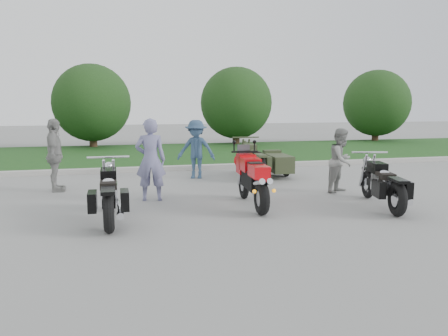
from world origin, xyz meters
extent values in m
plane|color=gray|center=(0.00, 0.00, 0.00)|extent=(80.00, 80.00, 0.00)
cube|color=#ABA8A1|center=(0.00, 6.00, 0.07)|extent=(60.00, 0.30, 0.15)
cube|color=#2B581E|center=(0.00, 10.15, 0.07)|extent=(60.00, 8.00, 0.14)
cylinder|color=#3F2B1C|center=(-3.00, 13.50, 0.60)|extent=(0.36, 0.36, 1.20)
sphere|color=#173312|center=(-3.00, 13.50, 2.20)|extent=(3.60, 3.60, 3.60)
cylinder|color=#3F2B1C|center=(4.00, 13.50, 0.60)|extent=(0.36, 0.36, 1.20)
sphere|color=#173312|center=(4.00, 13.50, 2.20)|extent=(3.60, 3.60, 3.60)
cylinder|color=#3F2B1C|center=(12.00, 13.50, 0.60)|extent=(0.36, 0.36, 1.20)
sphere|color=#173312|center=(12.00, 13.50, 2.20)|extent=(3.60, 3.60, 3.60)
torus|color=black|center=(0.74, -0.18, 0.33)|extent=(0.24, 0.67, 0.66)
torus|color=black|center=(0.83, 1.35, 0.32)|extent=(0.16, 0.64, 0.63)
cube|color=black|center=(0.79, 0.53, 0.58)|extent=(0.35, 0.97, 0.37)
cube|color=red|center=(0.80, 0.78, 0.87)|extent=(0.39, 0.60, 0.27)
cube|color=red|center=(0.76, 0.06, 0.82)|extent=(0.35, 0.60, 0.23)
cube|color=black|center=(0.78, 0.40, 0.91)|extent=(0.30, 0.39, 0.11)
cube|color=red|center=(0.82, 1.17, 0.82)|extent=(0.38, 0.44, 0.42)
cylinder|color=silver|center=(0.67, -0.23, 0.66)|extent=(0.15, 0.50, 0.23)
cylinder|color=silver|center=(0.81, -0.24, 0.66)|extent=(0.15, 0.50, 0.23)
torus|color=black|center=(-2.09, -0.71, 0.35)|extent=(0.18, 0.70, 0.70)
torus|color=black|center=(-2.10, 0.99, 0.33)|extent=(0.13, 0.66, 0.66)
cube|color=black|center=(-2.09, 0.14, 0.43)|extent=(0.23, 1.23, 0.14)
cube|color=silver|center=(-2.09, 0.14, 0.51)|extent=(0.31, 0.46, 0.36)
cube|color=black|center=(-2.09, 0.45, 0.80)|extent=(0.29, 0.57, 0.23)
cube|color=black|center=(-2.09, -0.01, 0.70)|extent=(0.29, 0.51, 0.12)
cube|color=black|center=(-2.09, -0.71, 0.72)|extent=(0.23, 0.57, 0.06)
cylinder|color=silver|center=(-1.91, -0.22, 0.29)|extent=(0.11, 1.13, 0.10)
torus|color=black|center=(3.21, -0.89, 0.34)|extent=(0.32, 0.70, 0.68)
torus|color=black|center=(3.58, 0.72, 0.32)|extent=(0.26, 0.65, 0.64)
cube|color=black|center=(3.40, -0.08, 0.42)|extent=(0.49, 1.22, 0.14)
cube|color=silver|center=(3.40, -0.08, 0.50)|extent=(0.40, 0.51, 0.35)
cube|color=black|center=(3.46, 0.21, 0.78)|extent=(0.40, 0.60, 0.22)
cube|color=black|center=(3.36, -0.23, 0.68)|extent=(0.39, 0.55, 0.12)
cube|color=black|center=(3.21, -0.89, 0.70)|extent=(0.34, 0.59, 0.06)
cylinder|color=silver|center=(3.49, -0.47, 0.28)|extent=(0.35, 1.10, 0.10)
torus|color=black|center=(1.89, 3.30, 0.36)|extent=(0.21, 0.73, 0.72)
torus|color=black|center=(1.97, 5.04, 0.34)|extent=(0.16, 0.68, 0.68)
cube|color=black|center=(1.93, 4.17, 0.44)|extent=(0.29, 1.28, 0.15)
cube|color=#333C23|center=(1.93, 4.17, 0.53)|extent=(0.34, 0.49, 0.37)
cube|color=#333C23|center=(1.94, 4.49, 0.82)|extent=(0.32, 0.59, 0.23)
cube|color=black|center=(1.92, 4.01, 0.72)|extent=(0.32, 0.54, 0.13)
cube|color=#333C23|center=(1.89, 3.30, 0.74)|extent=(0.26, 0.59, 0.06)
cylinder|color=#333C23|center=(2.10, 3.79, 0.30)|extent=(0.16, 1.17, 0.11)
cube|color=#333C23|center=(2.66, 4.03, 0.42)|extent=(0.65, 1.40, 0.48)
torus|color=black|center=(2.93, 4.02, 0.30)|extent=(0.15, 0.60, 0.59)
imported|color=slate|center=(-1.21, 1.67, 0.91)|extent=(0.71, 0.51, 1.82)
imported|color=gray|center=(3.33, 1.51, 0.78)|extent=(0.95, 0.91, 1.55)
imported|color=#314A67|center=(0.29, 4.35, 0.84)|extent=(1.23, 0.94, 1.68)
imported|color=gray|center=(-3.40, 3.27, 0.89)|extent=(0.49, 1.07, 1.78)
camera|label=1|loc=(-1.92, -7.96, 2.11)|focal=35.00mm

